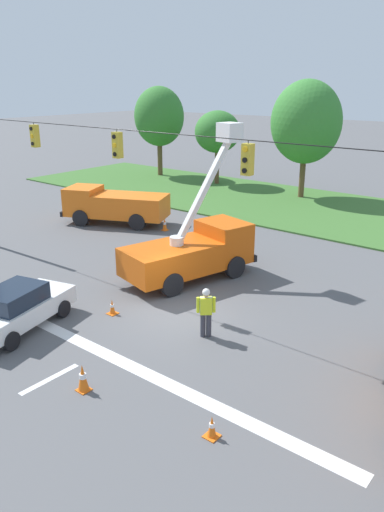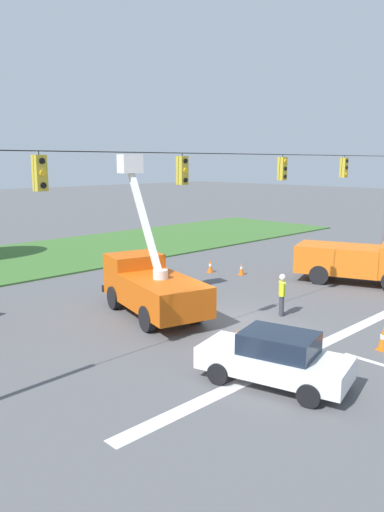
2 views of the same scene
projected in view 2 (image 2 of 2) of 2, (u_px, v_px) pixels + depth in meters
name	position (u px, v px, depth m)	size (l,w,h in m)	color
ground_plane	(235.00, 321.00, 20.03)	(200.00, 200.00, 0.00)	#565659
grass_verge	(26.00, 259.00, 32.61)	(56.00, 12.00, 0.10)	#3D6B2D
lane_markings	(358.00, 358.00, 16.33)	(17.60, 15.25, 0.01)	silver
signal_gantry	(237.00, 207.00, 19.16)	(26.20, 0.33, 7.20)	slate
utility_truck_bucket_lift	(151.00, 283.00, 20.75)	(3.78, 6.35, 6.62)	#D6560F
utility_truck_support_near	(358.00, 260.00, 26.12)	(4.48, 6.67, 2.14)	orange
sedan_white	(275.00, 358.00, 14.28)	(2.79, 4.61, 1.56)	white
road_worker	(282.00, 292.00, 20.62)	(0.52, 0.47, 1.77)	#383842
traffic_cone_foreground_left	(210.00, 266.00, 28.78)	(0.36, 0.36, 0.75)	orange
traffic_cone_mid_left	(242.00, 269.00, 28.17)	(0.36, 0.36, 0.70)	orange
traffic_cone_mid_right	(383.00, 338.00, 16.92)	(0.36, 0.36, 0.83)	orange
traffic_cone_far_left	(238.00, 336.00, 17.56)	(0.36, 0.36, 0.58)	orange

